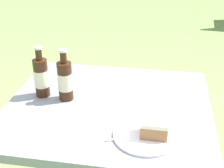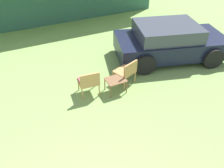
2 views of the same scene
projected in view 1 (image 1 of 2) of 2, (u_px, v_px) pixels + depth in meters
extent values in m
cube|color=gray|center=(108.00, 108.00, 1.40)|extent=(0.90, 0.80, 0.04)
cylinder|color=gray|center=(54.00, 123.00, 1.96)|extent=(0.04, 0.04, 0.71)
cylinder|color=gray|center=(188.00, 136.00, 1.83)|extent=(0.04, 0.04, 0.71)
cylinder|color=white|center=(145.00, 135.00, 1.18)|extent=(0.25, 0.25, 0.01)
cube|color=#9E6B42|center=(154.00, 130.00, 1.16)|extent=(0.10, 0.07, 0.05)
cube|color=silver|center=(155.00, 122.00, 1.15)|extent=(0.10, 0.07, 0.02)
cylinder|color=#381E0F|center=(65.00, 81.00, 1.40)|extent=(0.07, 0.07, 0.18)
cylinder|color=#381E0F|center=(63.00, 57.00, 1.34)|extent=(0.03, 0.03, 0.05)
cylinder|color=silver|center=(63.00, 51.00, 1.33)|extent=(0.03, 0.03, 0.01)
cylinder|color=beige|center=(65.00, 81.00, 1.40)|extent=(0.07, 0.07, 0.08)
cylinder|color=#381E0F|center=(41.00, 78.00, 1.43)|extent=(0.07, 0.07, 0.18)
cylinder|color=#381E0F|center=(39.00, 54.00, 1.37)|extent=(0.03, 0.03, 0.05)
cylinder|color=silver|center=(38.00, 48.00, 1.36)|extent=(0.03, 0.03, 0.01)
cylinder|color=beige|center=(41.00, 78.00, 1.43)|extent=(0.07, 0.07, 0.08)
cube|color=silver|center=(128.00, 137.00, 1.18)|extent=(0.17, 0.08, 0.01)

